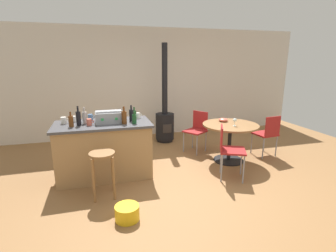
# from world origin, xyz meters

# --- Properties ---
(ground_plane) EXTENTS (8.80, 8.80, 0.00)m
(ground_plane) POSITION_xyz_m (0.00, 0.00, 0.00)
(ground_plane) COLOR olive
(back_wall) EXTENTS (8.00, 0.10, 2.70)m
(back_wall) POSITION_xyz_m (0.00, 2.91, 1.35)
(back_wall) COLOR beige
(back_wall) RESTS_ON ground_plane
(kitchen_island) EXTENTS (1.55, 0.79, 0.92)m
(kitchen_island) POSITION_xyz_m (-1.34, 0.60, 0.46)
(kitchen_island) COLOR #A37A4C
(kitchen_island) RESTS_ON ground_plane
(wooden_stool) EXTENTS (0.36, 0.36, 0.67)m
(wooden_stool) POSITION_xyz_m (-1.38, -0.11, 0.50)
(wooden_stool) COLOR olive
(wooden_stool) RESTS_ON ground_plane
(dining_table) EXTENTS (1.05, 1.05, 0.73)m
(dining_table) POSITION_xyz_m (1.00, 0.62, 0.56)
(dining_table) COLOR black
(dining_table) RESTS_ON ground_plane
(folding_chair_near) EXTENTS (0.44, 0.44, 0.85)m
(folding_chair_near) POSITION_xyz_m (1.86, 0.66, 0.50)
(folding_chair_near) COLOR maroon
(folding_chair_near) RESTS_ON ground_plane
(folding_chair_far) EXTENTS (0.56, 0.56, 0.85)m
(folding_chair_far) POSITION_xyz_m (0.61, 1.32, 0.50)
(folding_chair_far) COLOR maroon
(folding_chair_far) RESTS_ON ground_plane
(folding_chair_left) EXTENTS (0.53, 0.53, 0.88)m
(folding_chair_left) POSITION_xyz_m (0.61, -0.04, 0.53)
(folding_chair_left) COLOR maroon
(folding_chair_left) RESTS_ON ground_plane
(wood_stove) EXTENTS (0.44, 0.45, 2.29)m
(wood_stove) POSITION_xyz_m (0.13, 2.17, 0.55)
(wood_stove) COLOR black
(wood_stove) RESTS_ON ground_plane
(toolbox) EXTENTS (0.43, 0.28, 0.20)m
(toolbox) POSITION_xyz_m (-1.23, 0.60, 1.01)
(toolbox) COLOR gray
(toolbox) RESTS_ON kitchen_island
(bottle_0) EXTENTS (0.08, 0.08, 0.28)m
(bottle_0) POSITION_xyz_m (-1.00, 0.45, 1.03)
(bottle_0) COLOR #603314
(bottle_0) RESTS_ON kitchen_island
(bottle_1) EXTENTS (0.07, 0.07, 0.27)m
(bottle_1) POSITION_xyz_m (-0.87, 0.62, 1.02)
(bottle_1) COLOR black
(bottle_1) RESTS_ON kitchen_island
(bottle_2) EXTENTS (0.07, 0.07, 0.22)m
(bottle_2) POSITION_xyz_m (-0.81, 0.68, 1.00)
(bottle_2) COLOR #194C23
(bottle_2) RESTS_ON kitchen_island
(bottle_3) EXTENTS (0.07, 0.07, 0.26)m
(bottle_3) POSITION_xyz_m (-1.61, 0.66, 1.02)
(bottle_3) COLOR #B7B2AD
(bottle_3) RESTS_ON kitchen_island
(bottle_4) EXTENTS (0.07, 0.07, 0.20)m
(bottle_4) POSITION_xyz_m (-0.84, 0.43, 1.00)
(bottle_4) COLOR #194C23
(bottle_4) RESTS_ON kitchen_island
(bottle_5) EXTENTS (0.07, 0.07, 0.31)m
(bottle_5) POSITION_xyz_m (-1.70, 0.54, 1.03)
(bottle_5) COLOR black
(bottle_5) RESTS_ON kitchen_island
(bottle_6) EXTENTS (0.07, 0.07, 0.23)m
(bottle_6) POSITION_xyz_m (-1.80, 0.48, 1.01)
(bottle_6) COLOR #603314
(bottle_6) RESTS_ON kitchen_island
(cup_0) EXTENTS (0.11, 0.08, 0.10)m
(cup_0) POSITION_xyz_m (-0.73, 0.81, 0.97)
(cup_0) COLOR white
(cup_0) RESTS_ON kitchen_island
(cup_1) EXTENTS (0.11, 0.08, 0.10)m
(cup_1) POSITION_xyz_m (-1.54, 0.50, 0.97)
(cup_1) COLOR #DB6651
(cup_1) RESTS_ON kitchen_island
(cup_2) EXTENTS (0.12, 0.09, 0.11)m
(cup_2) POSITION_xyz_m (-1.94, 0.73, 0.97)
(cup_2) COLOR white
(cup_2) RESTS_ON kitchen_island
(cup_3) EXTENTS (0.12, 0.08, 0.09)m
(cup_3) POSITION_xyz_m (-1.79, 0.83, 0.96)
(cup_3) COLOR white
(cup_3) RESTS_ON kitchen_island
(cup_4) EXTENTS (0.12, 0.08, 0.11)m
(cup_4) POSITION_xyz_m (-1.53, 0.84, 0.97)
(cup_4) COLOR #4C7099
(cup_4) RESTS_ON kitchen_island
(wine_glass) EXTENTS (0.07, 0.07, 0.14)m
(wine_glass) POSITION_xyz_m (1.00, 0.49, 0.84)
(wine_glass) COLOR silver
(wine_glass) RESTS_ON dining_table
(serving_bowl) EXTENTS (0.18, 0.18, 0.07)m
(serving_bowl) POSITION_xyz_m (0.97, 0.86, 0.77)
(serving_bowl) COLOR #DB6651
(serving_bowl) RESTS_ON dining_table
(plastic_bucket) EXTENTS (0.30, 0.30, 0.18)m
(plastic_bucket) POSITION_xyz_m (-1.14, -0.76, 0.09)
(plastic_bucket) COLOR yellow
(plastic_bucket) RESTS_ON ground_plane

